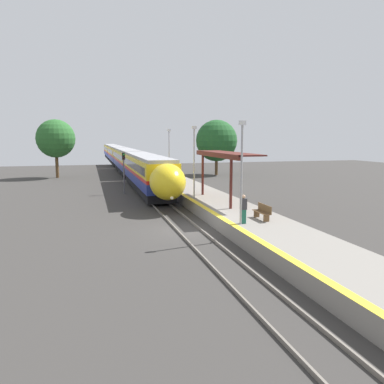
{
  "coord_description": "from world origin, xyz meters",
  "views": [
    {
      "loc": [
        -5.7,
        -21.7,
        5.64
      ],
      "look_at": [
        0.59,
        1.25,
        2.2
      ],
      "focal_mm": 35.0,
      "sensor_mm": 36.0,
      "label": 1
    }
  ],
  "objects": [
    {
      "name": "platform_bench",
      "position": [
        4.08,
        -1.88,
        1.34
      ],
      "size": [
        0.44,
        1.73,
        0.89
      ],
      "color": "brown",
      "rests_on": "platform_right"
    },
    {
      "name": "platform_right",
      "position": [
        3.71,
        0.0,
        0.43
      ],
      "size": [
        4.03,
        64.0,
        0.87
      ],
      "color": "gray",
      "rests_on": "ground_plane"
    },
    {
      "name": "lamppost_mid",
      "position": [
        2.33,
        6.92,
        4.11
      ],
      "size": [
        0.36,
        0.2,
        5.71
      ],
      "color": "#9E9EA3",
      "rests_on": "platform_right"
    },
    {
      "name": "ground_plane",
      "position": [
        0.0,
        0.0,
        0.0
      ],
      "size": [
        120.0,
        120.0,
        0.0
      ],
      "primitive_type": "plane",
      "color": "#383533"
    },
    {
      "name": "person_waiting",
      "position": [
        2.53,
        -2.59,
        1.71
      ],
      "size": [
        0.36,
        0.22,
        1.64
      ],
      "color": "#1E604C",
      "rests_on": "platform_right"
    },
    {
      "name": "rail_left",
      "position": [
        -0.72,
        0.0,
        0.07
      ],
      "size": [
        0.08,
        90.0,
        0.15
      ],
      "primitive_type": "cube",
      "color": "slate",
      "rests_on": "ground_plane"
    },
    {
      "name": "railway_signal",
      "position": [
        -2.38,
        16.49,
        2.57
      ],
      "size": [
        0.28,
        0.28,
        4.18
      ],
      "color": "#59595E",
      "rests_on": "ground_plane"
    },
    {
      "name": "station_canopy",
      "position": [
        4.06,
        5.1,
        4.3
      ],
      "size": [
        2.02,
        9.56,
        3.71
      ],
      "color": "#511E19",
      "rests_on": "platform_right"
    },
    {
      "name": "background_tree_right",
      "position": [
        13.1,
        32.71,
        5.22
      ],
      "size": [
        6.3,
        6.3,
        8.38
      ],
      "color": "brown",
      "rests_on": "ground_plane"
    },
    {
      "name": "background_tree_left",
      "position": [
        -10.18,
        34.61,
        5.54
      ],
      "size": [
        5.36,
        5.36,
        8.24
      ],
      "color": "brown",
      "rests_on": "ground_plane"
    },
    {
      "name": "lamppost_near",
      "position": [
        2.33,
        -2.71,
        4.11
      ],
      "size": [
        0.36,
        0.2,
        5.71
      ],
      "color": "#9E9EA3",
      "rests_on": "platform_right"
    },
    {
      "name": "lamppost_far",
      "position": [
        2.33,
        16.54,
        4.11
      ],
      "size": [
        0.36,
        0.2,
        5.71
      ],
      "color": "#9E9EA3",
      "rests_on": "platform_right"
    },
    {
      "name": "rail_right",
      "position": [
        0.72,
        0.0,
        0.07
      ],
      "size": [
        0.08,
        90.0,
        0.15
      ],
      "primitive_type": "cube",
      "color": "slate",
      "rests_on": "ground_plane"
    },
    {
      "name": "train",
      "position": [
        0.0,
        48.18,
        2.23
      ],
      "size": [
        2.87,
        87.91,
        3.89
      ],
      "color": "black",
      "rests_on": "ground_plane"
    }
  ]
}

